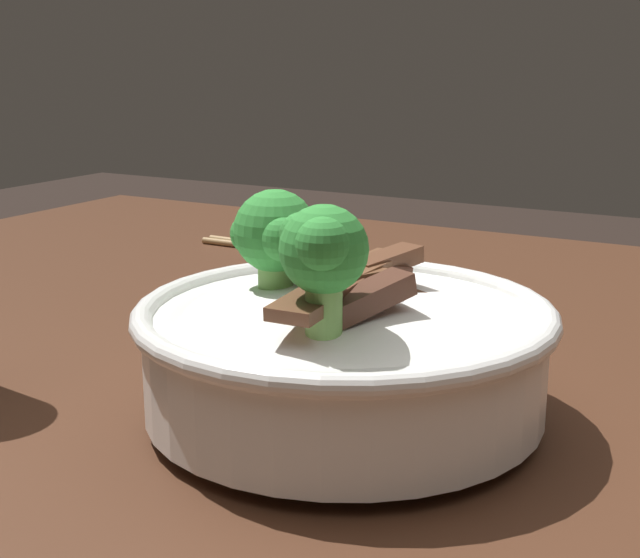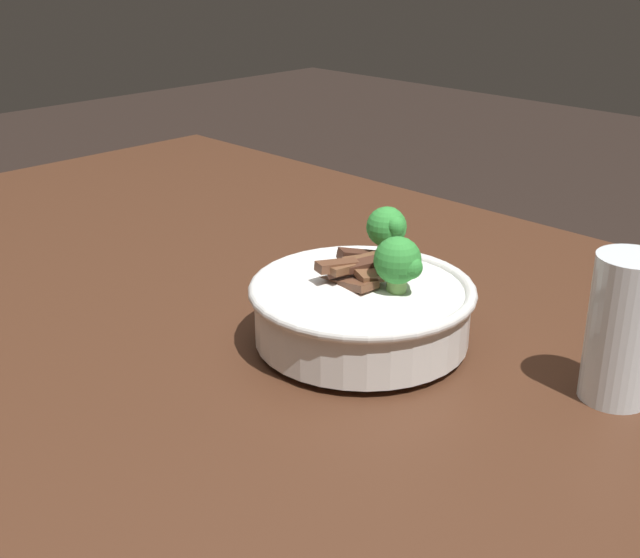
# 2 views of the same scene
# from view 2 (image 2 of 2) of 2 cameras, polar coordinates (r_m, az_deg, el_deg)

# --- Properties ---
(dining_table) EXTENTS (1.57, 1.03, 0.76)m
(dining_table) POSITION_cam_2_polar(r_m,az_deg,el_deg) (0.95, -4.61, -6.74)
(dining_table) COLOR #472819
(dining_table) RESTS_ON ground
(rice_bowl) EXTENTS (0.23, 0.23, 0.13)m
(rice_bowl) POSITION_cam_2_polar(r_m,az_deg,el_deg) (0.85, 2.99, -1.65)
(rice_bowl) COLOR white
(rice_bowl) RESTS_ON dining_table
(drinking_glass) EXTENTS (0.06, 0.06, 0.14)m
(drinking_glass) POSITION_cam_2_polar(r_m,az_deg,el_deg) (0.79, 20.03, -3.79)
(drinking_glass) COLOR white
(drinking_glass) RESTS_ON dining_table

